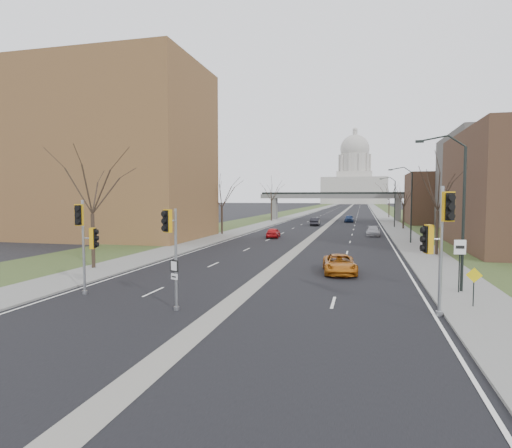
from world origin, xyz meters
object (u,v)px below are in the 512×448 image
at_px(signal_pole_left, 85,233).
at_px(car_left_far, 315,222).
at_px(signal_pole_median, 171,240).
at_px(car_left_near, 273,233).
at_px(speed_limit_sign, 460,256).
at_px(car_right_mid, 373,231).
at_px(car_right_near, 340,264).
at_px(car_right_far, 349,219).
at_px(signal_pole_right, 439,232).
at_px(warning_sign, 474,281).

bearing_deg(signal_pole_left, car_left_far, 69.05).
height_order(signal_pole_left, signal_pole_median, signal_pole_left).
bearing_deg(car_left_near, signal_pole_median, 89.90).
distance_m(speed_limit_sign, car_right_mid, 35.73).
height_order(car_left_far, car_right_near, car_left_far).
relative_size(signal_pole_left, car_left_far, 1.16).
distance_m(car_left_near, car_right_far, 38.15).
bearing_deg(car_right_mid, car_right_far, 99.76).
xyz_separation_m(signal_pole_left, signal_pole_right, (17.91, -0.09, 0.42)).
bearing_deg(speed_limit_sign, car_left_near, 111.84).
relative_size(warning_sign, car_left_far, 0.42).
bearing_deg(signal_pole_right, car_right_far, 78.64).
relative_size(signal_pole_left, car_right_far, 1.15).
bearing_deg(warning_sign, signal_pole_right, -125.31).
bearing_deg(speed_limit_sign, warning_sign, -96.77).
height_order(car_right_near, car_right_mid, car_right_near).
bearing_deg(signal_pole_left, signal_pole_median, -33.60).
height_order(signal_pole_left, signal_pole_right, signal_pole_right).
bearing_deg(warning_sign, car_right_near, 138.22).
relative_size(signal_pole_left, car_left_near, 1.33).
xyz_separation_m(speed_limit_sign, car_left_near, (-16.55, 29.63, -1.45)).
bearing_deg(signal_pole_median, car_right_far, 109.71).
distance_m(warning_sign, car_right_near, 10.56).
xyz_separation_m(speed_limit_sign, warning_sign, (0.03, -3.06, -0.78)).
distance_m(signal_pole_median, car_left_far, 61.84).
distance_m(signal_pole_right, car_left_far, 61.09).
xyz_separation_m(signal_pole_median, signal_pole_right, (11.90, 1.92, 0.47)).
distance_m(car_left_near, car_right_near, 26.48).
distance_m(speed_limit_sign, car_right_near, 8.52).
bearing_deg(signal_pole_left, car_right_far, 65.46).
bearing_deg(car_left_near, signal_pole_left, 80.23).
relative_size(signal_pole_median, car_left_far, 1.07).
height_order(signal_pole_right, car_left_far, signal_pole_right).
distance_m(signal_pole_right, car_right_near, 11.65).
relative_size(signal_pole_left, car_right_near, 1.09).
height_order(car_left_near, car_right_far, car_right_far).
xyz_separation_m(signal_pole_right, car_right_near, (-4.78, 10.14, -3.17)).
distance_m(signal_pole_left, signal_pole_right, 17.92).
bearing_deg(car_right_far, signal_pole_left, -98.26).
xyz_separation_m(signal_pole_left, car_right_mid, (16.10, 40.52, -2.76)).
bearing_deg(car_right_near, warning_sign, -57.18).
xyz_separation_m(car_left_near, car_right_mid, (12.81, 5.88, -0.02)).
relative_size(car_left_far, car_right_near, 0.94).
relative_size(car_right_near, car_right_far, 1.05).
bearing_deg(car_left_near, signal_pole_right, 108.48).
height_order(signal_pole_right, speed_limit_sign, signal_pole_right).
height_order(signal_pole_left, car_right_far, signal_pole_left).
xyz_separation_m(car_left_far, car_right_far, (5.81, 12.02, 0.03)).
xyz_separation_m(signal_pole_right, car_left_far, (-11.79, 59.87, -3.09)).
bearing_deg(car_right_far, car_left_far, -114.61).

